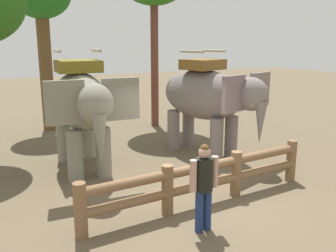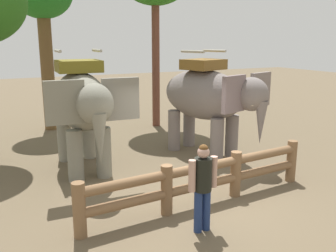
{
  "view_description": "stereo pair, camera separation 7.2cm",
  "coord_description": "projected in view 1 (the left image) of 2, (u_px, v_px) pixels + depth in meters",
  "views": [
    {
      "loc": [
        -4.13,
        -6.58,
        3.52
      ],
      "look_at": [
        0.0,
        1.5,
        1.4
      ],
      "focal_mm": 40.13,
      "sensor_mm": 36.0,
      "label": 1
    },
    {
      "loc": [
        -4.07,
        -6.62,
        3.52
      ],
      "look_at": [
        0.0,
        1.5,
        1.4
      ],
      "focal_mm": 40.13,
      "sensor_mm": 36.0,
      "label": 2
    }
  ],
  "objects": [
    {
      "name": "ground_plane",
      "position": [
        199.0,
        201.0,
        8.34
      ],
      "size": [
        60.0,
        60.0,
        0.0
      ],
      "primitive_type": "plane",
      "color": "brown"
    },
    {
      "name": "elephant_near_left",
      "position": [
        82.0,
        105.0,
        9.83
      ],
      "size": [
        2.16,
        3.79,
        3.25
      ],
      "color": "gray",
      "rests_on": "ground"
    },
    {
      "name": "tree_back_center",
      "position": [
        41.0,
        1.0,
        13.85
      ],
      "size": [
        2.25,
        2.25,
        6.14
      ],
      "color": "brown",
      "rests_on": "ground"
    },
    {
      "name": "tourist_woman_in_black",
      "position": [
        204.0,
        182.0,
        6.84
      ],
      "size": [
        0.6,
        0.33,
        1.68
      ],
      "color": "navy",
      "rests_on": "ground"
    },
    {
      "name": "log_fence",
      "position": [
        204.0,
        178.0,
        8.05
      ],
      "size": [
        5.67,
        0.62,
        1.05
      ],
      "color": "brown",
      "rests_on": "ground"
    },
    {
      "name": "elephant_center",
      "position": [
        208.0,
        97.0,
        11.28
      ],
      "size": [
        2.57,
        3.82,
        3.19
      ],
      "color": "slate",
      "rests_on": "ground"
    }
  ]
}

